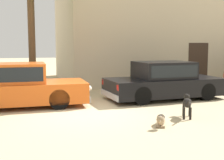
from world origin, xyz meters
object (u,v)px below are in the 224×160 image
at_px(parked_sedan_second, 164,80).
at_px(stray_dog_tan, 161,120).
at_px(stray_dog_spotted, 187,102).
at_px(parked_sedan_nearest, 12,85).

distance_m(parked_sedan_second, stray_dog_tan, 3.90).
bearing_deg(stray_dog_spotted, stray_dog_tan, 147.06).
xyz_separation_m(parked_sedan_nearest, stray_dog_spotted, (4.63, -2.90, -0.28)).
bearing_deg(parked_sedan_nearest, parked_sedan_second, 0.62).
bearing_deg(parked_sedan_nearest, stray_dog_spotted, -30.72).
relative_size(parked_sedan_nearest, parked_sedan_second, 1.08).
height_order(parked_sedan_nearest, stray_dog_spotted, parked_sedan_nearest).
distance_m(parked_sedan_nearest, stray_dog_spotted, 5.47).
bearing_deg(parked_sedan_second, stray_dog_tan, -120.29).
relative_size(parked_sedan_second, stray_dog_tan, 5.15).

